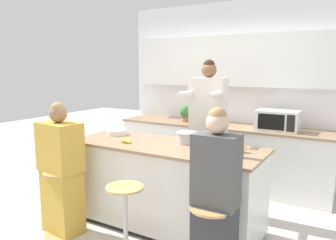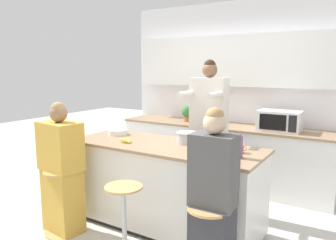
% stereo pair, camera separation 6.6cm
% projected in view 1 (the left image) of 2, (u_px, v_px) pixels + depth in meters
% --- Properties ---
extents(ground_plane, '(16.00, 16.00, 0.00)m').
position_uv_depth(ground_plane, '(164.00, 226.00, 3.59)').
color(ground_plane, beige).
extents(wall_back, '(3.39, 0.22, 2.70)m').
position_uv_depth(wall_back, '(229.00, 80.00, 4.97)').
color(wall_back, white).
rests_on(wall_back, ground_plane).
extents(back_counter, '(3.15, 0.65, 0.90)m').
position_uv_depth(back_counter, '(220.00, 154.00, 4.88)').
color(back_counter, white).
rests_on(back_counter, ground_plane).
extents(kitchen_island, '(2.10, 0.79, 0.92)m').
position_uv_depth(kitchen_island, '(164.00, 186.00, 3.52)').
color(kitchen_island, black).
rests_on(kitchen_island, ground_plane).
extents(bar_stool_leftmost, '(0.38, 0.38, 0.68)m').
position_uv_depth(bar_stool_leftmost, '(62.00, 202.00, 3.39)').
color(bar_stool_leftmost, tan).
rests_on(bar_stool_leftmost, ground_plane).
extents(bar_stool_center, '(0.38, 0.38, 0.68)m').
position_uv_depth(bar_stool_center, '(125.00, 221.00, 2.96)').
color(bar_stool_center, tan).
rests_on(bar_stool_center, ground_plane).
extents(person_cooking, '(0.46, 0.60, 1.82)m').
position_uv_depth(person_cooking, '(207.00, 137.00, 3.91)').
color(person_cooking, '#383842').
rests_on(person_cooking, ground_plane).
extents(person_wrapped_blanket, '(0.48, 0.34, 1.38)m').
position_uv_depth(person_wrapped_blanket, '(61.00, 173.00, 3.38)').
color(person_wrapped_blanket, gold).
rests_on(person_wrapped_blanket, ground_plane).
extents(person_seated_near, '(0.34, 0.27, 1.44)m').
position_uv_depth(person_seated_near, '(215.00, 207.00, 2.52)').
color(person_seated_near, '#333338').
rests_on(person_seated_near, ground_plane).
extents(cooking_pot, '(0.33, 0.25, 0.12)m').
position_uv_depth(cooking_pot, '(187.00, 138.00, 3.50)').
color(cooking_pot, '#B7BABC').
rests_on(cooking_pot, kitchen_island).
extents(fruit_bowl, '(0.23, 0.23, 0.06)m').
position_uv_depth(fruit_bowl, '(117.00, 132.00, 3.94)').
color(fruit_bowl, white).
rests_on(fruit_bowl, kitchen_island).
extents(coffee_cup_near, '(0.11, 0.08, 0.08)m').
position_uv_depth(coffee_cup_near, '(240.00, 148.00, 3.12)').
color(coffee_cup_near, orange).
rests_on(coffee_cup_near, kitchen_island).
extents(banana_bunch, '(0.16, 0.12, 0.05)m').
position_uv_depth(banana_bunch, '(126.00, 141.00, 3.52)').
color(banana_bunch, yellow).
rests_on(banana_bunch, kitchen_island).
extents(juice_carton, '(0.08, 0.08, 0.22)m').
position_uv_depth(juice_carton, '(238.00, 146.00, 2.94)').
color(juice_carton, '#7A428E').
rests_on(juice_carton, kitchen_island).
extents(microwave, '(0.54, 0.33, 0.27)m').
position_uv_depth(microwave, '(278.00, 121.00, 4.34)').
color(microwave, white).
rests_on(microwave, back_counter).
extents(potted_plant, '(0.19, 0.19, 0.25)m').
position_uv_depth(potted_plant, '(186.00, 112.00, 5.08)').
color(potted_plant, '#A86042').
rests_on(potted_plant, back_counter).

